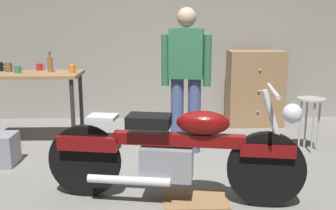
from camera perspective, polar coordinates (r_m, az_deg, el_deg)
ground_plane at (r=3.62m, az=0.24°, el=-12.50°), size 12.00×12.00×0.00m
back_wall at (r=6.09m, az=-0.65°, el=12.54°), size 8.00×0.12×3.10m
workbench at (r=5.06m, az=-20.00°, el=3.22°), size 1.30×0.64×0.90m
motorcycle at (r=3.27m, az=0.98°, el=-6.76°), size 2.17×0.68×1.00m
person_standing at (r=4.43m, az=2.68°, el=4.58°), size 0.56×0.28×1.67m
shop_stool at (r=4.82m, az=20.27°, el=-0.70°), size 0.32×0.32×0.64m
wooden_dresser at (r=5.85m, az=12.69°, el=2.42°), size 0.80×0.47×1.10m
drip_tray at (r=3.45m, az=4.03°, el=-13.66°), size 0.56×0.40×0.01m
mug_brown_stoneware at (r=5.23m, az=-22.44°, el=5.17°), size 0.12×0.09×0.11m
mug_orange_travel at (r=4.84m, az=-13.94°, el=5.19°), size 0.11×0.08×0.10m
mug_green_speckled at (r=5.05m, az=-21.27°, el=4.91°), size 0.10×0.07×0.09m
mug_red_diner at (r=5.24m, az=-18.40°, el=5.35°), size 0.11×0.08×0.09m
mug_black_matte at (r=5.34m, az=-23.54°, el=5.20°), size 0.12×0.08×0.11m
bottle at (r=5.02m, az=-17.00°, el=5.78°), size 0.06×0.06×0.24m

